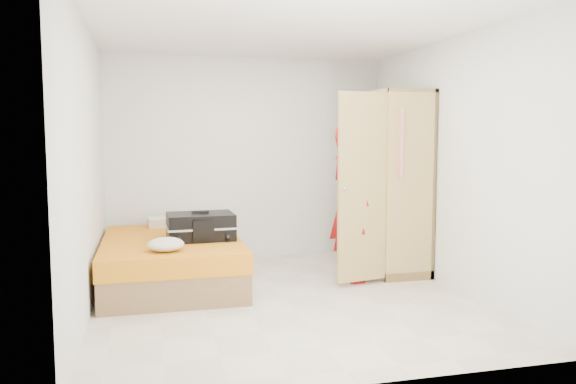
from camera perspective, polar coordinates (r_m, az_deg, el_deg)
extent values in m
plane|color=beige|center=(5.62, -0.39, -10.75)|extent=(4.00, 4.00, 0.00)
plane|color=white|center=(5.48, -0.40, 16.30)|extent=(4.00, 4.00, 0.00)
cube|color=white|center=(7.35, -4.08, 3.41)|extent=(3.60, 0.02, 2.60)
cube|color=white|center=(3.49, 7.38, 0.88)|extent=(3.60, 0.02, 2.60)
cube|color=white|center=(5.27, -19.79, 2.20)|extent=(0.02, 4.00, 2.60)
cube|color=white|center=(6.08, 16.35, 2.72)|extent=(0.02, 4.00, 2.60)
cube|color=brown|center=(6.23, -11.73, -7.80)|extent=(1.40, 2.00, 0.30)
cube|color=orange|center=(6.18, -11.78, -5.54)|extent=(1.42, 2.02, 0.20)
cube|color=tan|center=(6.87, 12.28, 1.05)|extent=(0.04, 1.20, 2.10)
cube|color=tan|center=(6.23, 12.42, 0.58)|extent=(0.58, 0.04, 2.10)
cube|color=tan|center=(7.29, 8.36, 1.37)|extent=(0.58, 0.04, 2.10)
cube|color=tan|center=(6.75, 10.39, 9.76)|extent=(0.58, 1.20, 0.04)
cube|color=tan|center=(6.91, 10.08, -7.29)|extent=(0.58, 1.20, 0.10)
cube|color=tan|center=(6.93, 7.17, 1.17)|extent=(0.04, 0.59, 2.00)
cube|color=tan|center=(5.96, 7.59, 0.44)|extent=(0.59, 0.16, 2.00)
cylinder|color=#B2B2B7|center=(6.74, 10.36, 8.40)|extent=(0.02, 1.10, 0.02)
imported|color=red|center=(6.22, 6.36, -1.03)|extent=(0.50, 0.69, 1.73)
cube|color=black|center=(6.03, -8.88, -3.46)|extent=(0.71, 0.51, 0.28)
cube|color=black|center=(6.01, -8.90, -2.02)|extent=(0.18, 0.05, 0.03)
ellipsoid|color=silver|center=(5.48, -12.31, -5.22)|extent=(0.35, 0.35, 0.13)
cube|color=silver|center=(6.99, -11.57, -2.95)|extent=(0.61, 0.34, 0.11)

